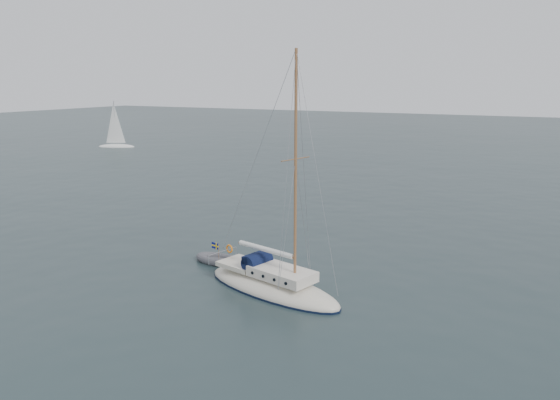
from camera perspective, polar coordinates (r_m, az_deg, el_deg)
The scene contains 4 objects.
ground at distance 27.16m, azimuth 0.21°, elevation -9.86°, with size 300.00×300.00×0.00m, color black.
sailboat at distance 27.26m, azimuth -0.79°, elevation -7.69°, with size 8.58×2.57×12.21m.
dinghy at distance 31.75m, azimuth -6.45°, elevation -6.21°, with size 3.08×1.39×0.44m.
distant_yacht_a at distance 89.15m, azimuth -16.86°, elevation 7.37°, with size 5.73×3.05×7.59m.
Camera 1 is at (11.48, -22.35, 10.31)m, focal length 35.00 mm.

